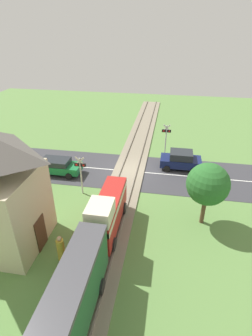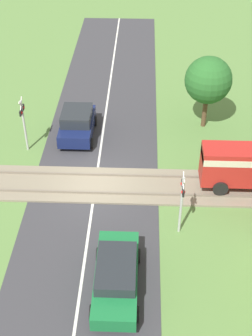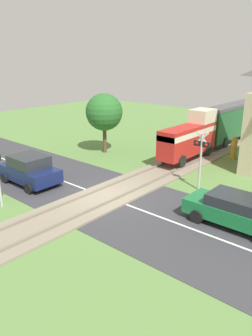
# 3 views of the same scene
# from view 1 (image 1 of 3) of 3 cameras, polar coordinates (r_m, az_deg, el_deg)

# --- Properties ---
(ground_plane) EXTENTS (60.00, 60.00, 0.00)m
(ground_plane) POSITION_cam_1_polar(r_m,az_deg,el_deg) (23.92, 0.65, -0.72)
(ground_plane) COLOR #5B8442
(road_surface) EXTENTS (48.00, 6.40, 0.02)m
(road_surface) POSITION_cam_1_polar(r_m,az_deg,el_deg) (23.91, 0.65, -0.70)
(road_surface) COLOR #38383D
(road_surface) RESTS_ON ground_plane
(track_bed) EXTENTS (2.80, 48.00, 0.24)m
(track_bed) POSITION_cam_1_polar(r_m,az_deg,el_deg) (23.88, 0.65, -0.57)
(track_bed) COLOR gray
(track_bed) RESTS_ON ground_plane
(car_near_crossing) EXTENTS (3.69, 1.99, 1.67)m
(car_near_crossing) POSITION_cam_1_polar(r_m,az_deg,el_deg) (24.58, 11.82, 1.76)
(car_near_crossing) COLOR #141E4C
(car_near_crossing) RESTS_ON ground_plane
(car_far_side) EXTENTS (4.43, 1.85, 1.40)m
(car_far_side) POSITION_cam_1_polar(r_m,az_deg,el_deg) (24.08, -14.96, 0.47)
(car_far_side) COLOR #197038
(car_far_side) RESTS_ON ground_plane
(crossing_signal_west_approach) EXTENTS (0.90, 0.18, 3.24)m
(crossing_signal_west_approach) POSITION_cam_1_polar(r_m,az_deg,el_deg) (26.48, 8.72, 6.97)
(crossing_signal_west_approach) COLOR #B7B7B7
(crossing_signal_west_approach) RESTS_ON ground_plane
(crossing_signal_east_approach) EXTENTS (0.90, 0.18, 3.24)m
(crossing_signal_east_approach) POSITION_cam_1_polar(r_m,az_deg,el_deg) (20.14, -9.85, -0.55)
(crossing_signal_east_approach) COLOR #B7B7B7
(crossing_signal_east_approach) RESTS_ON ground_plane
(pedestrian_by_station) EXTENTS (0.43, 0.43, 1.73)m
(pedestrian_by_station) POSITION_cam_1_polar(r_m,az_deg,el_deg) (15.75, -14.00, -16.81)
(pedestrian_by_station) COLOR gold
(pedestrian_by_station) RESTS_ON ground_plane
(tree_roadside_hedge) EXTENTS (2.71, 2.71, 4.40)m
(tree_roadside_hedge) POSITION_cam_1_polar(r_m,az_deg,el_deg) (17.18, 17.40, -3.42)
(tree_roadside_hedge) COLOR brown
(tree_roadside_hedge) RESTS_ON ground_plane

